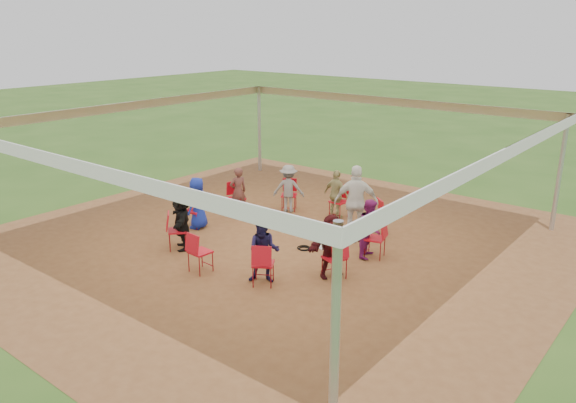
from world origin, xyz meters
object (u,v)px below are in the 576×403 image
Objects in this scene: chair_6 at (194,211)px; person_seated_6 at (182,221)px; person_seated_0 at (331,246)px; person_seated_3 at (289,189)px; cable_coil at (304,248)px; standing_person at (356,202)px; chair_1 at (375,239)px; chair_4 at (289,195)px; chair_7 at (177,231)px; chair_8 at (200,252)px; chair_9 at (263,264)px; person_seated_7 at (264,251)px; chair_3 at (339,202)px; chair_0 at (334,258)px; person_seated_4 at (238,191)px; person_seated_2 at (336,195)px; chair_5 at (237,198)px; person_seated_5 at (198,203)px; laptop at (327,245)px; person_seated_1 at (370,228)px; chair_2 at (373,217)px.

person_seated_6 is (0.87, -1.17, 0.23)m from chair_6.
person_seated_3 is at bearing 72.00° from person_seated_0.
standing_person is at bearing 68.05° from cable_coil.
chair_6 is at bearing 90.00° from chair_1.
chair_7 is (-0.25, -3.89, 0.00)m from chair_4.
chair_9 is (1.44, 0.37, 0.00)m from chair_8.
chair_1 is at bearing 127.06° from person_seated_3.
person_seated_6 is at bearing 54.00° from person_seated_3.
person_seated_0 is 3.71m from person_seated_6.
chair_3 is at bearing 71.53° from person_seated_7.
person_seated_7 is (3.56, -1.34, 0.23)m from chair_6.
chair_0 and chair_6 have the same top height.
person_seated_2 is at bearing 144.00° from person_seated_4.
chair_5 is 1.48m from person_seated_5.
laptop is (4.22, -1.68, 0.19)m from chair_5.
person_seated_2 is (1.44, 0.25, 0.23)m from chair_4.
chair_5 is 0.67× the size of person_seated_1.
person_seated_2 is (2.48, 2.88, 0.23)m from chair_6.
chair_7 is 4.48m from person_seated_1.
person_seated_1 reaches higher than chair_7.
person_seated_7 is (2.52, -3.97, 0.23)m from chair_4.
person_seated_0 is at bearing -90.00° from laptop.
chair_6 is 4.71m from person_seated_1.
person_seated_7 reaches higher than chair_5.
person_seated_5 is at bearing -169.62° from cable_coil.
chair_7 is 2.78m from person_seated_4.
chair_3 and chair_5 have the same top height.
person_seated_0 is 3.19× the size of laptop.
chair_7 is 1.00× the size of chair_9.
person_seated_0 reaches higher than chair_8.
person_seated_1 is 2.69m from person_seated_2.
person_seated_2 is at bearing 107.53° from chair_7.
chair_0 is at bearing 90.00° from person_seated_4.
chair_0 and chair_7 have the same top height.
chair_3 is 3.81m from person_seated_5.
chair_8 is 2.35× the size of cable_coil.
person_seated_5 is (-4.35, 0.28, 0.00)m from person_seated_0.
chair_9 is at bearing 72.00° from chair_5.
cable_coil is (3.01, 0.55, -0.66)m from person_seated_5.
chair_9 is 2.13m from cable_coil.
person_seated_3 is 4.21m from laptop.
chair_1 is 1.34m from standing_person.
person_seated_5 reaches higher than chair_2.
person_seated_3 is (-3.36, 2.78, 0.00)m from person_seated_0.
laptop is (3.21, -2.73, -0.04)m from person_seated_3.
chair_4 is 1.00× the size of chair_9.
chair_0 is at bearing 52.94° from person_seated_6.
person_seated_0 is at bearing 90.00° from person_seated_4.
chair_6 is 3.90m from chair_9.
chair_8 is 0.49× the size of standing_person.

